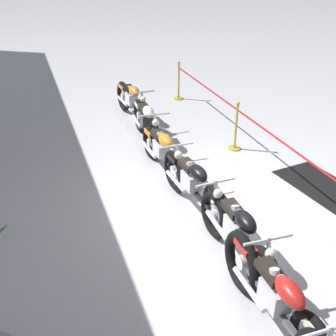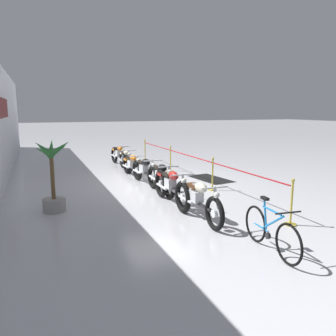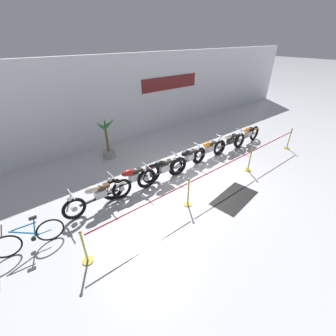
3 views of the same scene
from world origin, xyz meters
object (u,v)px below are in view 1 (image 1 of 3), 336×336
(motorcycle_black_2, at_px, (237,235))
(stanchion_far_right, at_px, (179,86))
(floor_banner, at_px, (324,187))
(motorcycle_orange_6, at_px, (132,102))
(stanchion_mid_right, at_px, (235,133))
(motorcycle_cream_5, at_px, (147,123))
(motorcycle_red_1, at_px, (276,304))
(motorcycle_orange_4, at_px, (162,152))
(motorcycle_black_3, at_px, (193,185))

(motorcycle_black_2, xyz_separation_m, stanchion_far_right, (6.64, -1.66, -0.12))
(motorcycle_black_2, height_order, floor_banner, motorcycle_black_2)
(motorcycle_orange_6, xyz_separation_m, stanchion_mid_right, (-2.27, -1.63, -0.12))
(motorcycle_cream_5, bearing_deg, motorcycle_orange_6, -2.27)
(motorcycle_orange_6, bearing_deg, motorcycle_black_2, 179.66)
(motorcycle_red_1, distance_m, stanchion_mid_right, 4.84)
(motorcycle_orange_4, bearing_deg, stanchion_far_right, -24.72)
(motorcycle_orange_6, bearing_deg, stanchion_far_right, -55.30)
(motorcycle_red_1, distance_m, floor_banner, 3.65)
(motorcycle_black_3, relative_size, motorcycle_orange_4, 1.06)
(motorcycle_black_3, distance_m, floor_banner, 2.57)
(motorcycle_red_1, bearing_deg, motorcycle_cream_5, -1.62)
(motorcycle_black_2, height_order, stanchion_mid_right, stanchion_mid_right)
(motorcycle_orange_4, height_order, stanchion_mid_right, stanchion_mid_right)
(motorcycle_orange_4, height_order, motorcycle_cream_5, motorcycle_cream_5)
(motorcycle_black_2, distance_m, motorcycle_orange_6, 5.51)
(motorcycle_black_3, bearing_deg, motorcycle_orange_4, 2.60)
(motorcycle_black_2, distance_m, stanchion_far_right, 6.85)
(motorcycle_orange_4, xyz_separation_m, stanchion_mid_right, (0.50, -1.80, -0.10))
(motorcycle_red_1, relative_size, motorcycle_orange_4, 1.15)
(motorcycle_black_3, xyz_separation_m, stanchion_far_right, (5.25, -1.73, -0.11))
(motorcycle_orange_6, bearing_deg, motorcycle_red_1, 178.24)
(motorcycle_orange_4, distance_m, floor_banner, 3.02)
(motorcycle_black_2, xyz_separation_m, stanchion_mid_right, (3.24, -1.66, -0.12))
(motorcycle_black_3, bearing_deg, motorcycle_red_1, 177.78)
(motorcycle_cream_5, relative_size, floor_banner, 1.21)
(stanchion_mid_right, bearing_deg, motorcycle_orange_4, 105.59)
(motorcycle_red_1, distance_m, motorcycle_orange_6, 6.76)
(motorcycle_black_3, distance_m, motorcycle_cream_5, 2.73)
(motorcycle_red_1, xyz_separation_m, motorcycle_orange_4, (3.98, -0.04, -0.03))
(motorcycle_orange_6, relative_size, floor_banner, 1.23)
(motorcycle_black_3, height_order, floor_banner, motorcycle_black_3)
(stanchion_far_right, bearing_deg, motorcycle_black_3, 161.70)
(motorcycle_black_3, bearing_deg, motorcycle_orange_6, -1.46)
(motorcycle_black_2, xyz_separation_m, motorcycle_orange_4, (2.74, 0.13, -0.03))
(stanchion_far_right, height_order, floor_banner, stanchion_far_right)
(motorcycle_black_2, distance_m, motorcycle_cream_5, 4.12)
(motorcycle_red_1, relative_size, motorcycle_black_3, 1.08)
(motorcycle_black_3, relative_size, floor_banner, 1.23)
(motorcycle_red_1, xyz_separation_m, floor_banner, (2.49, -2.63, -0.48))
(floor_banner, bearing_deg, motorcycle_red_1, 126.04)
(motorcycle_black_2, distance_m, floor_banner, 2.80)
(stanchion_mid_right, height_order, stanchion_far_right, same)
(motorcycle_red_1, relative_size, floor_banner, 1.33)
(motorcycle_black_3, distance_m, motorcycle_orange_4, 1.35)
(motorcycle_black_2, distance_m, motorcycle_black_3, 1.40)
(motorcycle_orange_4, relative_size, stanchion_far_right, 1.99)
(motorcycle_red_1, relative_size, motorcycle_black_2, 1.05)
(motorcycle_red_1, xyz_separation_m, motorcycle_black_3, (2.64, -0.10, -0.02))
(motorcycle_black_3, height_order, motorcycle_orange_6, motorcycle_orange_6)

